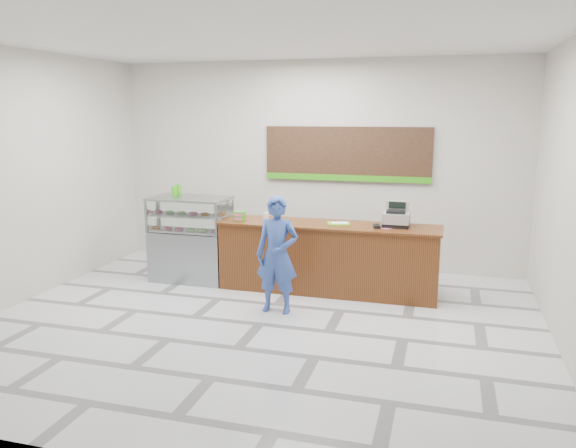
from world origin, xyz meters
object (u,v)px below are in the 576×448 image
(display_case, at_px, (191,238))
(customer, at_px, (277,255))
(serving_tray, at_px, (339,223))
(sales_counter, at_px, (328,258))
(cash_register, at_px, (396,217))

(display_case, distance_m, customer, 2.03)
(display_case, relative_size, serving_tray, 3.60)
(sales_counter, height_order, serving_tray, serving_tray)
(display_case, height_order, customer, customer)
(display_case, distance_m, cash_register, 3.23)
(display_case, height_order, serving_tray, display_case)
(cash_register, distance_m, serving_tray, 0.84)
(sales_counter, height_order, cash_register, cash_register)
(cash_register, bearing_deg, serving_tray, -175.12)
(customer, bearing_deg, cash_register, 37.13)
(cash_register, relative_size, serving_tray, 1.07)
(cash_register, bearing_deg, customer, -141.87)
(serving_tray, height_order, customer, customer)
(customer, bearing_deg, sales_counter, 64.48)
(serving_tray, bearing_deg, sales_counter, 175.66)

